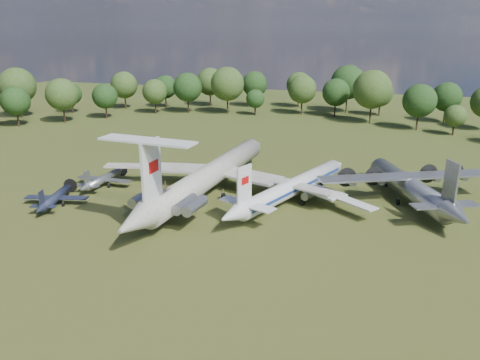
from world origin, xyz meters
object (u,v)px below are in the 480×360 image
(person_on_il62, at_px, (165,186))
(small_prop_west, at_px, (56,200))
(tu104_jet, at_px, (294,190))
(an12_transport, at_px, (409,190))
(small_prop_northwest, at_px, (103,181))
(il62_airliner, at_px, (211,179))

(person_on_il62, bearing_deg, small_prop_west, 21.10)
(tu104_jet, xyz_separation_m, small_prop_west, (-38.60, -13.84, -0.98))
(an12_transport, bearing_deg, person_on_il62, -173.65)
(an12_transport, distance_m, small_prop_northwest, 56.16)
(an12_transport, bearing_deg, small_prop_northwest, 163.39)
(il62_airliner, relative_size, tu104_jet, 1.41)
(small_prop_west, bearing_deg, an12_transport, 4.42)
(tu104_jet, relative_size, person_on_il62, 25.65)
(small_prop_west, bearing_deg, person_on_il62, -20.27)
(small_prop_northwest, distance_m, person_on_il62, 24.65)
(il62_airliner, xyz_separation_m, small_prop_northwest, (-21.22, -2.19, -1.74))
(il62_airliner, distance_m, an12_transport, 34.84)
(small_prop_northwest, height_order, person_on_il62, person_on_il62)
(il62_airliner, relative_size, an12_transport, 1.65)
(small_prop_west, xyz_separation_m, person_on_il62, (22.04, -2.58, 5.42))
(small_prop_northwest, bearing_deg, tu104_jet, 5.81)
(tu104_jet, bearing_deg, il62_airliner, -156.67)
(small_prop_west, height_order, person_on_il62, person_on_il62)
(an12_transport, xyz_separation_m, small_prop_northwest, (-55.61, -7.71, -1.22))
(il62_airliner, distance_m, tu104_jet, 15.15)
(small_prop_northwest, xyz_separation_m, person_on_il62, (19.78, -13.70, 5.40))
(tu104_jet, height_order, small_prop_northwest, tu104_jet)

